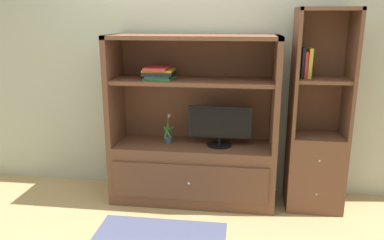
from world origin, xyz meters
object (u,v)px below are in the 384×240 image
(potted_plant, at_px, (168,137))
(upright_book_row, at_px, (306,64))
(tv_monitor, at_px, (220,125))
(bookshelf_tall, at_px, (316,146))
(media_console, at_px, (193,151))
(magazine_stack, at_px, (159,73))

(potted_plant, height_order, upright_book_row, upright_book_row)
(tv_monitor, relative_size, bookshelf_tall, 0.32)
(media_console, distance_m, potted_plant, 0.27)
(media_console, height_order, bookshelf_tall, bookshelf_tall)
(tv_monitor, distance_m, upright_book_row, 0.94)
(upright_book_row, bearing_deg, tv_monitor, -179.16)
(tv_monitor, relative_size, potted_plant, 1.94)
(tv_monitor, height_order, potted_plant, tv_monitor)
(media_console, distance_m, tv_monitor, 0.37)
(bookshelf_tall, bearing_deg, magazine_stack, -179.51)
(media_console, xyz_separation_m, bookshelf_tall, (1.14, 0.00, 0.10))
(potted_plant, distance_m, magazine_stack, 0.62)
(tv_monitor, bearing_deg, magazine_stack, 179.23)
(bookshelf_tall, xyz_separation_m, upright_book_row, (-0.14, -0.01, 0.75))
(media_console, relative_size, magazine_stack, 4.69)
(bookshelf_tall, bearing_deg, media_console, -179.98)
(bookshelf_tall, height_order, upright_book_row, bookshelf_tall)
(tv_monitor, distance_m, potted_plant, 0.51)
(magazine_stack, xyz_separation_m, bookshelf_tall, (1.46, 0.01, -0.65))
(magazine_stack, xyz_separation_m, upright_book_row, (1.31, 0.00, 0.10))
(potted_plant, distance_m, upright_book_row, 1.43)
(media_console, bearing_deg, tv_monitor, -4.39)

